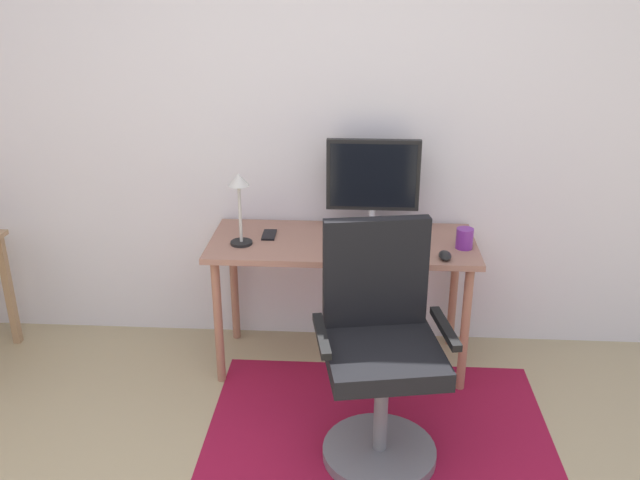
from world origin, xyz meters
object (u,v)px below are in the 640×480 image
object	(u,v)px
desk	(342,255)
office_chair	(380,360)
coffee_cup	(465,238)
monitor	(373,179)
desk_lamp	(239,195)
keyboard	(375,253)
computer_mouse	(445,255)
cell_phone	(269,235)

from	to	relation	value
desk	office_chair	bearing A→B (deg)	-75.73
desk	coffee_cup	world-z (taller)	coffee_cup
desk	monitor	distance (m)	0.42
coffee_cup	desk_lamp	bearing A→B (deg)	-179.19
keyboard	office_chair	size ratio (longest dim) A/B	0.41
monitor	computer_mouse	bearing A→B (deg)	-44.98
monitor	coffee_cup	xyz separation A→B (m)	(0.46, -0.21, -0.24)
office_chair	desk	bearing A→B (deg)	94.11
desk	coffee_cup	bearing A→B (deg)	-6.07
desk	cell_phone	world-z (taller)	cell_phone
monitor	coffee_cup	bearing A→B (deg)	-24.26
computer_mouse	monitor	bearing A→B (deg)	135.02
keyboard	cell_phone	distance (m)	0.59
desk	monitor	xyz separation A→B (m)	(0.15, 0.14, 0.37)
computer_mouse	desk_lamp	xyz separation A→B (m)	(-1.00, 0.13, 0.24)
coffee_cup	cell_phone	bearing A→B (deg)	173.77
cell_phone	coffee_cup	bearing A→B (deg)	-7.10
desk	desk_lamp	size ratio (longest dim) A/B	3.68
desk	office_chair	xyz separation A→B (m)	(0.18, -0.72, -0.17)
computer_mouse	cell_phone	xyz separation A→B (m)	(-0.88, 0.25, -0.01)
monitor	keyboard	xyz separation A→B (m)	(0.01, -0.32, -0.28)
monitor	computer_mouse	xyz separation A→B (m)	(0.35, -0.35, -0.27)
desk	monitor	bearing A→B (deg)	43.60
keyboard	cell_phone	size ratio (longest dim) A/B	3.07
keyboard	cell_phone	world-z (taller)	keyboard
monitor	coffee_cup	world-z (taller)	monitor
desk_lamp	coffee_cup	bearing A→B (deg)	0.81
cell_phone	desk_lamp	world-z (taller)	desk_lamp
keyboard	desk_lamp	world-z (taller)	desk_lamp
coffee_cup	computer_mouse	bearing A→B (deg)	-127.76
coffee_cup	monitor	bearing A→B (deg)	155.74
coffee_cup	cell_phone	distance (m)	0.99
monitor	office_chair	distance (m)	1.02
computer_mouse	coffee_cup	xyz separation A→B (m)	(0.11, 0.14, 0.03)
computer_mouse	coffee_cup	bearing A→B (deg)	52.24
office_chair	coffee_cup	bearing A→B (deg)	47.00
keyboard	computer_mouse	distance (m)	0.33
monitor	office_chair	size ratio (longest dim) A/B	0.47
keyboard	office_chair	bearing A→B (deg)	-87.82
desk	monitor	world-z (taller)	monitor
cell_phone	office_chair	xyz separation A→B (m)	(0.57, -0.76, -0.26)
desk	office_chair	distance (m)	0.76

